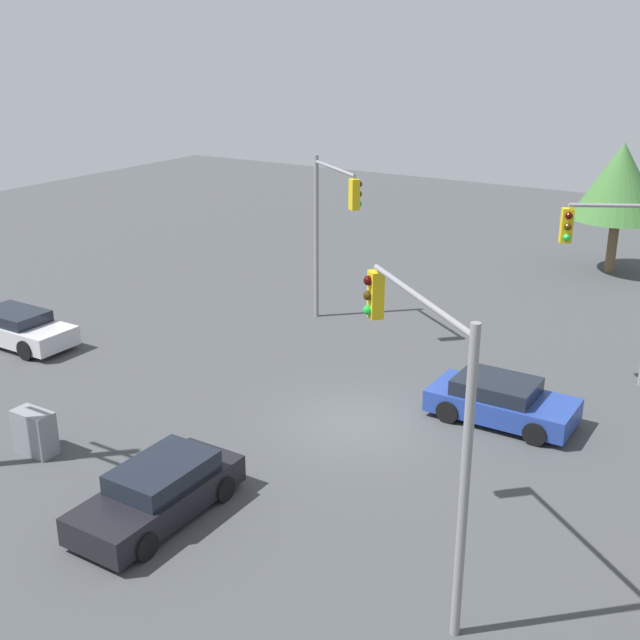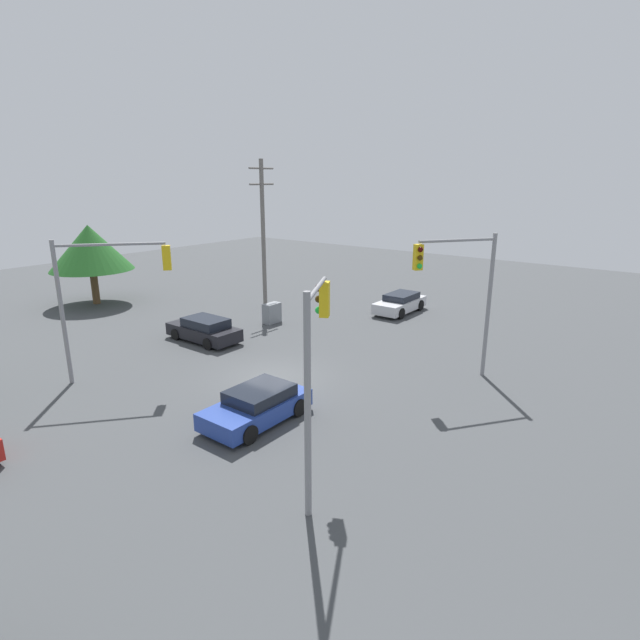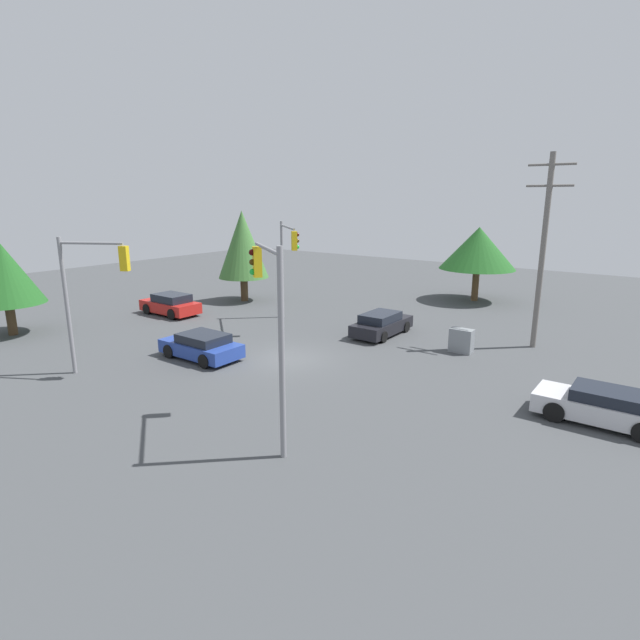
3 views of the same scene
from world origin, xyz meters
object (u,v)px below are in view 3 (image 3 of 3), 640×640
object	(u,v)px
sedan_red	(171,304)
traffic_signal_main	(90,283)
traffic_signal_aux	(287,255)
sedan_silver	(603,406)
traffic_signal_cross	(270,307)
sedan_blue	(202,346)
sedan_dark	(382,324)
electrical_cabinet	(461,341)

from	to	relation	value
sedan_red	traffic_signal_main	size ratio (longest dim) A/B	0.70
traffic_signal_aux	sedan_silver	bearing A→B (deg)	26.66
traffic_signal_main	traffic_signal_cross	bearing A→B (deg)	-28.12
traffic_signal_main	traffic_signal_aux	size ratio (longest dim) A/B	0.98
sedan_red	sedan_silver	bearing A→B (deg)	-93.63
sedan_blue	traffic_signal_aux	xyz separation A→B (m)	(-1.00, 7.80, 3.70)
sedan_red	traffic_signal_main	distance (m)	12.15
sedan_dark	electrical_cabinet	size ratio (longest dim) A/B	3.56
traffic_signal_cross	sedan_red	bearing A→B (deg)	8.42
traffic_signal_cross	sedan_silver	bearing A→B (deg)	-102.57
electrical_cabinet	traffic_signal_main	bearing A→B (deg)	-133.06
traffic_signal_aux	electrical_cabinet	xyz separation A→B (m)	(10.93, 0.68, -3.71)
traffic_signal_aux	traffic_signal_main	bearing A→B (deg)	-54.16
sedan_silver	electrical_cabinet	bearing A→B (deg)	54.22
sedan_red	traffic_signal_cross	distance (m)	19.92
sedan_dark	electrical_cabinet	distance (m)	4.94
traffic_signal_main	electrical_cabinet	world-z (taller)	traffic_signal_main
sedan_blue	traffic_signal_cross	bearing A→B (deg)	-116.39
traffic_signal_aux	traffic_signal_cross	bearing A→B (deg)	-11.65
traffic_signal_cross	traffic_signal_aux	xyz separation A→B (m)	(-9.31, 11.93, -0.06)
sedan_red	sedan_blue	xyz separation A→B (m)	(8.99, -5.06, -0.07)
traffic_signal_main	sedan_blue	bearing A→B (deg)	36.43
sedan_blue	traffic_signal_cross	xyz separation A→B (m)	(8.30, -4.12, 3.76)
sedan_silver	traffic_signal_cross	world-z (taller)	traffic_signal_cross
electrical_cabinet	sedan_silver	bearing A→B (deg)	-35.78
sedan_blue	traffic_signal_cross	size ratio (longest dim) A/B	0.65
sedan_silver	sedan_blue	size ratio (longest dim) A/B	1.04
sedan_silver	sedan_dark	world-z (taller)	sedan_dark
sedan_silver	traffic_signal_aux	bearing A→B (deg)	76.28
sedan_blue	traffic_signal_main	size ratio (longest dim) A/B	0.68
electrical_cabinet	sedan_blue	bearing A→B (deg)	-139.47
sedan_silver	traffic_signal_main	bearing A→B (deg)	112.01
traffic_signal_main	electrical_cabinet	xyz separation A→B (m)	(11.89, 12.72, -3.52)
sedan_dark	traffic_signal_cross	world-z (taller)	traffic_signal_cross
sedan_silver	traffic_signal_aux	world-z (taller)	traffic_signal_aux
sedan_silver	electrical_cabinet	xyz separation A→B (m)	(-7.03, 5.07, -0.02)
sedan_blue	electrical_cabinet	xyz separation A→B (m)	(9.93, 8.49, -0.01)
traffic_signal_cross	sedan_dark	bearing A→B (deg)	-39.50
sedan_dark	sedan_red	distance (m)	14.54
sedan_silver	sedan_red	xyz separation A→B (m)	(-25.95, 1.64, 0.06)
sedan_dark	traffic_signal_main	world-z (taller)	traffic_signal_main
traffic_signal_cross	electrical_cabinet	size ratio (longest dim) A/B	5.23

